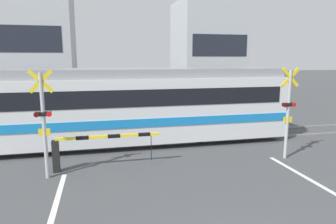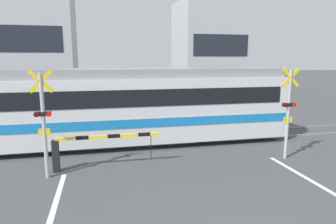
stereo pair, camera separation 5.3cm
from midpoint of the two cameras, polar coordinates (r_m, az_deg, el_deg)
name	(u,v)px [view 2 (the right image)]	position (r m, az deg, el deg)	size (l,w,h in m)	color
rail_track_near	(161,144)	(12.30, -1.19, -6.16)	(50.00, 0.10, 0.08)	gray
rail_track_far	(155,136)	(13.65, -2.41, -4.51)	(50.00, 0.10, 0.08)	gray
commuter_train	(54,106)	(12.54, -20.74, 1.08)	(18.75, 2.81, 3.09)	silver
crossing_barrier_near	(83,146)	(9.83, -15.67, -6.30)	(3.35, 0.20, 1.10)	black
crossing_barrier_far	(198,108)	(16.69, 5.88, 0.68)	(3.35, 0.20, 1.10)	black
crossing_signal_left	(43,119)	(9.30, -22.48, -1.32)	(0.68, 0.15, 3.20)	#B2B2B7
crossing_signal_right	(288,109)	(11.13, 22.07, 0.48)	(0.68, 0.15, 3.20)	#B2B2B7
pedestrian	(126,101)	(18.37, -7.90, 2.14)	(0.38, 0.22, 1.69)	#33384C
building_left_of_street	(25,47)	(25.01, -25.46, 11.12)	(7.04, 5.33, 8.70)	#B2B7BC
building_right_of_street	(209,52)	(26.08, 7.81, 11.33)	(5.25, 5.33, 8.18)	#B2B7BC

